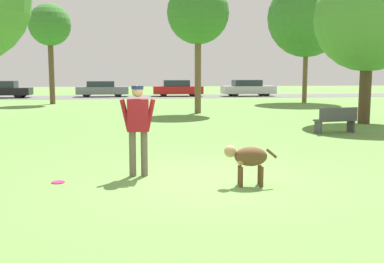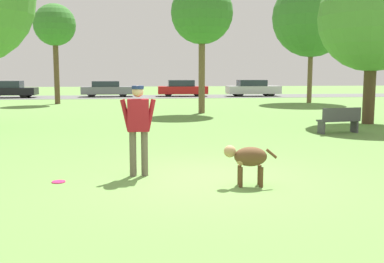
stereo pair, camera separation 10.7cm
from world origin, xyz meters
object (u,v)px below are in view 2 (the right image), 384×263
(tree_far_left, at_px, (55,26))
(parked_car_grey, at_px, (107,89))
(parked_car_red, at_px, (182,88))
(parked_car_black, at_px, (9,89))
(tree_near_right, at_px, (373,18))
(park_bench, at_px, (340,120))
(tree_mid_center, at_px, (202,14))
(tree_far_right, at_px, (312,18))
(parked_car_silver, at_px, (253,88))
(dog, at_px, (248,158))
(frisbee, at_px, (59,182))
(person, at_px, (138,123))

(tree_far_left, relative_size, parked_car_grey, 1.47)
(parked_car_red, bearing_deg, parked_car_black, -175.69)
(tree_near_right, distance_m, parked_car_red, 22.71)
(parked_car_grey, xyz_separation_m, parked_car_red, (6.31, -0.01, 0.02))
(parked_car_red, bearing_deg, park_bench, -82.40)
(tree_mid_center, height_order, tree_far_right, tree_far_right)
(tree_far_right, distance_m, parked_car_black, 23.77)
(tree_far_right, bearing_deg, parked_car_black, 157.39)
(parked_car_black, height_order, parked_car_silver, parked_car_silver)
(tree_far_left, relative_size, parked_car_silver, 1.39)
(dog, xyz_separation_m, parked_car_grey, (-3.93, 30.80, 0.16))
(frisbee, bearing_deg, tree_near_right, 38.05)
(parked_car_grey, xyz_separation_m, parked_car_silver, (12.32, -0.70, 0.03))
(parked_car_red, relative_size, park_bench, 2.95)
(person, bearing_deg, dog, -28.24)
(dog, xyz_separation_m, tree_far_right, (9.85, 21.33, 5.07))
(parked_car_silver, relative_size, park_bench, 3.13)
(tree_mid_center, height_order, parked_car_red, tree_mid_center)
(frisbee, xyz_separation_m, tree_far_left, (-3.35, 21.54, 4.89))
(parked_car_grey, distance_m, park_bench, 25.99)
(frisbee, relative_size, parked_car_black, 0.06)
(tree_mid_center, relative_size, parked_car_grey, 1.48)
(tree_near_right, xyz_separation_m, parked_car_red, (-4.74, 21.95, -3.35))
(person, bearing_deg, tree_far_right, 60.83)
(person, height_order, frisbee, person)
(parked_car_red, bearing_deg, tree_far_right, -49.60)
(tree_far_left, distance_m, parked_car_black, 10.36)
(parked_car_black, bearing_deg, tree_far_left, -57.70)
(dog, relative_size, tree_far_right, 0.11)
(dog, bearing_deg, person, -22.27)
(tree_near_right, bearing_deg, parked_car_grey, 116.73)
(tree_near_right, distance_m, parked_car_grey, 24.81)
(parked_car_grey, bearing_deg, person, -86.48)
(tree_mid_center, distance_m, parked_car_grey, 17.79)
(tree_near_right, xyz_separation_m, tree_far_right, (2.72, 12.48, 1.54))
(dog, distance_m, tree_near_right, 11.90)
(frisbee, distance_m, parked_car_red, 30.63)
(parked_car_black, height_order, parked_car_red, parked_car_red)
(tree_mid_center, relative_size, tree_far_left, 1.01)
(tree_near_right, height_order, parked_car_black, tree_near_right)
(dog, height_order, tree_near_right, tree_near_right)
(tree_near_right, bearing_deg, parked_car_silver, 86.60)
(parked_car_grey, bearing_deg, tree_mid_center, -72.33)
(dog, xyz_separation_m, frisbee, (-3.28, 0.70, -0.48))
(tree_mid_center, height_order, tree_far_left, tree_mid_center)
(frisbee, height_order, parked_car_grey, parked_car_grey)
(tree_near_right, bearing_deg, tree_far_left, 135.78)
(tree_far_left, bearing_deg, parked_car_black, 121.87)
(parked_car_silver, bearing_deg, tree_mid_center, -114.00)
(tree_mid_center, xyz_separation_m, tree_far_right, (8.38, 6.97, 0.78))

